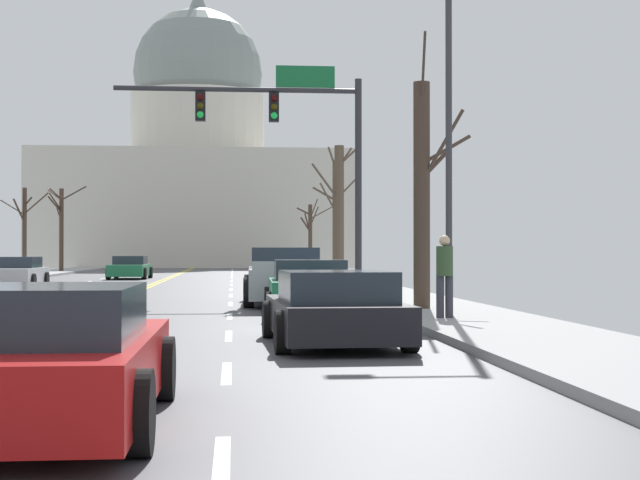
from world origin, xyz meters
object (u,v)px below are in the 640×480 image
(signal_gantry, at_px, (292,132))
(street_lamp_right, at_px, (438,101))
(pickup_truck_near_00, at_px, (286,278))
(sedan_oncoming_01, at_px, (130,268))
(sedan_oncoming_00, at_px, (16,274))
(sedan_near_03, at_px, (43,360))
(sedan_near_01, at_px, (309,290))
(pedestrian_00, at_px, (445,272))
(sedan_near_02, at_px, (335,310))

(signal_gantry, height_order, street_lamp_right, street_lamp_right)
(pickup_truck_near_00, xyz_separation_m, sedan_oncoming_01, (-7.05, 25.58, -0.15))
(street_lamp_right, height_order, sedan_oncoming_01, street_lamp_right)
(signal_gantry, distance_m, sedan_oncoming_00, 14.31)
(sedan_oncoming_00, bearing_deg, sedan_near_03, -77.26)
(sedan_near_01, relative_size, pedestrian_00, 2.73)
(sedan_near_01, bearing_deg, street_lamp_right, -26.38)
(signal_gantry, height_order, sedan_oncoming_00, signal_gantry)
(street_lamp_right, relative_size, pedestrian_00, 4.65)
(sedan_near_01, bearing_deg, sedan_oncoming_01, 103.11)
(street_lamp_right, distance_m, sedan_near_03, 14.12)
(sedan_near_02, height_order, sedan_oncoming_01, sedan_oncoming_01)
(sedan_near_01, distance_m, sedan_near_02, 6.48)
(street_lamp_right, relative_size, sedan_oncoming_00, 1.71)
(sedan_near_02, distance_m, sedan_oncoming_00, 26.22)
(signal_gantry, distance_m, pedestrian_00, 12.59)
(pickup_truck_near_00, height_order, sedan_oncoming_01, pickup_truck_near_00)
(signal_gantry, xyz_separation_m, street_lamp_right, (2.50, -10.50, -0.62))
(sedan_near_01, height_order, sedan_oncoming_00, sedan_near_01)
(street_lamp_right, distance_m, pickup_truck_near_00, 8.55)
(pedestrian_00, bearing_deg, signal_gantry, 101.72)
(sedan_oncoming_00, distance_m, pedestrian_00, 23.88)
(sedan_oncoming_00, bearing_deg, sedan_near_01, -59.67)
(signal_gantry, bearing_deg, sedan_near_03, -98.76)
(signal_gantry, distance_m, sedan_near_03, 23.36)
(sedan_oncoming_00, bearing_deg, pickup_truck_near_00, -49.89)
(street_lamp_right, xyz_separation_m, sedan_near_02, (-2.77, -5.16, -4.16))
(sedan_near_03, xyz_separation_m, pedestrian_00, (5.89, 11.00, 0.50))
(sedan_oncoming_01, bearing_deg, sedan_near_01, -76.89)
(pedestrian_00, bearing_deg, sedan_near_02, -123.41)
(pickup_truck_near_00, relative_size, sedan_oncoming_01, 1.26)
(street_lamp_right, xyz_separation_m, pedestrian_00, (-0.09, -1.10, -3.65))
(pickup_truck_near_00, xyz_separation_m, sedan_near_03, (-3.08, -19.08, -0.16))
(sedan_near_02, relative_size, pedestrian_00, 2.61)
(sedan_near_01, bearing_deg, signal_gantry, 88.92)
(pedestrian_00, bearing_deg, sedan_near_01, 136.80)
(signal_gantry, xyz_separation_m, sedan_oncoming_01, (-7.44, 22.06, -4.76))
(signal_gantry, bearing_deg, sedan_oncoming_01, 108.65)
(signal_gantry, bearing_deg, sedan_near_01, -91.08)
(sedan_near_02, height_order, sedan_oncoming_00, sedan_oncoming_00)
(signal_gantry, relative_size, sedan_oncoming_00, 1.73)
(signal_gantry, relative_size, street_lamp_right, 1.02)
(street_lamp_right, relative_size, sedan_oncoming_01, 1.69)
(sedan_near_01, distance_m, sedan_oncoming_01, 32.07)
(sedan_oncoming_00, height_order, pedestrian_00, pedestrian_00)
(sedan_near_02, bearing_deg, sedan_oncoming_00, 112.98)
(signal_gantry, height_order, pickup_truck_near_00, signal_gantry)
(pickup_truck_near_00, bearing_deg, street_lamp_right, -67.46)
(sedan_oncoming_01, relative_size, pedestrian_00, 2.74)
(sedan_oncoming_01, bearing_deg, sedan_near_03, -84.93)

